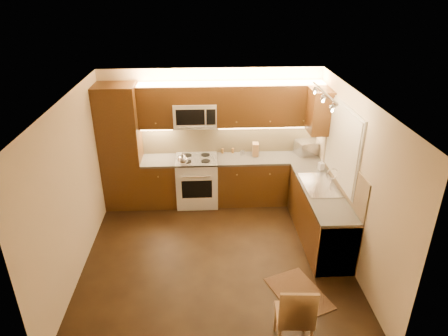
{
  "coord_description": "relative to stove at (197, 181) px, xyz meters",
  "views": [
    {
      "loc": [
        -0.15,
        -5.03,
        3.93
      ],
      "look_at": [
        0.15,
        0.55,
        1.25
      ],
      "focal_mm": 32.0,
      "sensor_mm": 36.0,
      "label": 1
    }
  ],
  "objects": [
    {
      "name": "ceiling",
      "position": [
        0.3,
        -1.68,
        2.04
      ],
      "size": [
        4.0,
        4.0,
        0.01
      ],
      "primitive_type": "cube",
      "color": "beige",
      "rests_on": "ground"
    },
    {
      "name": "upper_cab_bridge",
      "position": [
        0.0,
        0.15,
        1.63
      ],
      "size": [
        0.76,
        0.35,
        0.31
      ],
      "primitive_type": "cube",
      "color": "#3F240D",
      "rests_on": "wall_back"
    },
    {
      "name": "spice_jar_c",
      "position": [
        0.89,
        0.19,
        0.48
      ],
      "size": [
        0.04,
        0.04,
        0.09
      ],
      "primitive_type": "cylinder",
      "rotation": [
        0.0,
        0.0,
        0.04
      ],
      "color": "silver",
      "rests_on": "counter_back_right"
    },
    {
      "name": "backsplash_back",
      "position": [
        0.65,
        0.31,
        0.74
      ],
      "size": [
        3.3,
        0.02,
        0.6
      ],
      "primitive_type": "cube",
      "color": "tan",
      "rests_on": "wall_back"
    },
    {
      "name": "floor",
      "position": [
        0.3,
        -1.68,
        -0.46
      ],
      "size": [
        4.0,
        4.0,
        0.01
      ],
      "primitive_type": "cube",
      "color": "black",
      "rests_on": "ground"
    },
    {
      "name": "wall_left",
      "position": [
        -1.7,
        -1.68,
        0.79
      ],
      "size": [
        0.01,
        4.0,
        2.5
      ],
      "primitive_type": "cube",
      "color": "beige",
      "rests_on": "ground"
    },
    {
      "name": "base_cab_back_left",
      "position": [
        -0.69,
        0.02,
        -0.03
      ],
      "size": [
        0.62,
        0.6,
        0.86
      ],
      "primitive_type": "cube",
      "color": "#3F240D",
      "rests_on": "floor"
    },
    {
      "name": "pantry",
      "position": [
        -1.35,
        0.02,
        0.69
      ],
      "size": [
        0.7,
        0.6,
        2.3
      ],
      "primitive_type": "cube",
      "color": "#3F240D",
      "rests_on": "floor"
    },
    {
      "name": "base_cab_right",
      "position": [
        2.0,
        -1.28,
        -0.03
      ],
      "size": [
        0.6,
        2.0,
        0.86
      ],
      "primitive_type": "cube",
      "color": "#3F240D",
      "rests_on": "floor"
    },
    {
      "name": "wall_front",
      "position": [
        0.3,
        -3.67,
        0.79
      ],
      "size": [
        4.0,
        0.01,
        2.5
      ],
      "primitive_type": "cube",
      "color": "beige",
      "rests_on": "ground"
    },
    {
      "name": "track_light_bar",
      "position": [
        1.85,
        -1.27,
        2.0
      ],
      "size": [
        0.04,
        1.2,
        0.03
      ],
      "primitive_type": "cube",
      "color": "silver",
      "rests_on": "ceiling"
    },
    {
      "name": "counter_back_left",
      "position": [
        -0.69,
        0.02,
        0.42
      ],
      "size": [
        0.62,
        0.6,
        0.04
      ],
      "primitive_type": "cube",
      "color": "#353330",
      "rests_on": "base_cab_back_left"
    },
    {
      "name": "wall_back",
      "position": [
        0.3,
        0.32,
        0.79
      ],
      "size": [
        4.0,
        0.01,
        2.5
      ],
      "primitive_type": "cube",
      "color": "beige",
      "rests_on": "ground"
    },
    {
      "name": "rug",
      "position": [
        1.4,
        -2.58,
        -0.45
      ],
      "size": [
        0.88,
        1.06,
        0.01
      ],
      "primitive_type": "cube",
      "rotation": [
        0.0,
        0.0,
        0.37
      ],
      "color": "black",
      "rests_on": "floor"
    },
    {
      "name": "microwave",
      "position": [
        0.0,
        0.14,
        1.26
      ],
      "size": [
        0.76,
        0.38,
        0.44
      ],
      "primitive_type": null,
      "color": "silver",
      "rests_on": "wall_back"
    },
    {
      "name": "faucet",
      "position": [
        2.18,
        -1.12,
        0.59
      ],
      "size": [
        0.2,
        0.04,
        0.3
      ],
      "primitive_type": null,
      "color": "silver",
      "rests_on": "counter_right"
    },
    {
      "name": "spice_jar_d",
      "position": [
        0.69,
        0.26,
        0.49
      ],
      "size": [
        0.05,
        0.05,
        0.09
      ],
      "primitive_type": "cylinder",
      "rotation": [
        0.0,
        0.0,
        0.08
      ],
      "color": "brown",
      "rests_on": "counter_back_right"
    },
    {
      "name": "counter_back_right",
      "position": [
        1.34,
        0.02,
        0.42
      ],
      "size": [
        1.92,
        0.6,
        0.04
      ],
      "primitive_type": "cube",
      "color": "#353330",
      "rests_on": "base_cab_back_right"
    },
    {
      "name": "toaster_oven",
      "position": [
        2.1,
        0.15,
        0.57
      ],
      "size": [
        0.51,
        0.44,
        0.26
      ],
      "primitive_type": "cube",
      "rotation": [
        0.0,
        0.0,
        0.28
      ],
      "color": "silver",
      "rests_on": "counter_back_right"
    },
    {
      "name": "sink",
      "position": [
        2.0,
        -1.12,
        0.52
      ],
      "size": [
        0.52,
        0.86,
        0.15
      ],
      "primitive_type": null,
      "color": "silver",
      "rests_on": "counter_right"
    },
    {
      "name": "spice_jar_b",
      "position": [
        0.5,
        0.26,
        0.49
      ],
      "size": [
        0.04,
        0.04,
        0.1
      ],
      "primitive_type": "cylinder",
      "rotation": [
        0.0,
        0.0,
        -0.03
      ],
      "color": "brown",
      "rests_on": "counter_back_right"
    },
    {
      "name": "counter_right",
      "position": [
        2.0,
        -1.28,
        0.42
      ],
      "size": [
        0.6,
        2.0,
        0.04
      ],
      "primitive_type": "cube",
      "color": "#353330",
      "rests_on": "base_cab_right"
    },
    {
      "name": "upper_cab_back_left",
      "position": [
        -0.69,
        0.15,
        1.42
      ],
      "size": [
        0.62,
        0.35,
        0.75
      ],
      "primitive_type": "cube",
      "color": "#3F240D",
      "rests_on": "wall_back"
    },
    {
      "name": "stove",
      "position": [
        0.0,
        0.0,
        0.0
      ],
      "size": [
        0.76,
        0.65,
        0.92
      ],
      "primitive_type": null,
      "color": "silver",
      "rests_on": "floor"
    },
    {
      "name": "knife_block",
      "position": [
        1.11,
        0.13,
        0.56
      ],
      "size": [
        0.12,
        0.18,
        0.24
      ],
      "primitive_type": "cube",
      "rotation": [
        0.0,
        0.0,
        -0.07
      ],
      "color": "#A5784A",
      "rests_on": "counter_back_right"
    },
    {
      "name": "spice_jar_a",
      "position": [
        0.84,
        0.14,
        0.49
      ],
      "size": [
        0.06,
        0.06,
        0.1
      ],
      "primitive_type": "cylinder",
      "rotation": [
        0.0,
        0.0,
        0.41
      ],
      "color": "silver",
      "rests_on": "counter_back_right"
    },
    {
      "name": "upper_cab_back_right",
      "position": [
        1.34,
        0.15,
        1.42
      ],
      "size": [
        1.92,
        0.35,
        0.75
      ],
      "primitive_type": "cube",
      "color": "#3F240D",
      "rests_on": "wall_back"
    },
    {
      "name": "soap_bottle",
      "position": [
        2.17,
        -0.54,
        0.54
      ],
      "size": [
        0.11,
        0.11,
        0.19
      ],
      "primitive_type": "imported",
      "rotation": [
        0.0,
        0.0,
        0.33
      ],
      "color": "silver",
      "rests_on": "counter_right"
    },
    {
      "name": "wall_right",
      "position": [
        2.3,
        -1.68,
        0.79
      ],
      "size": [
        0.01,
        4.0,
        2.5
      ],
      "primitive_type": "cube",
      "color": "beige",
      "rests_on": "ground"
    },
    {
      "name": "window_blinds",
      "position": [
        2.27,
        -1.12,
        1.14
      ],
      "size": [
        0.02,
        1.36,
        1.16
      ],
      "primitive_type": "cube",
      "color": "silver",
      "rests_on": "wall_right"
    },
    {
      "name": "dining_chair",
      "position": [
        1.13,
        -3.38,
        0.01
      ],
      "size": [
        0.44,
        0.44,
        0.93
      ],
      "primitive_type": null,
      "rotation": [
        0.0,
        0.0,
        -0.06
      ],
      "color": "#A5784A",
      "rests_on": "floor"
    },
    {
      "name": "dishwasher",
      "position": [
        2.0,
        -1.98,
        -0.03
      ],
      "size": [
        0.58,
        0.6,
        0.84
      ],
      "primitive_type": "cube",
      "color": "silver",
      "rests_on": "floor"
    },
    {
      "name": "window_frame",
      "position": [
        2.29,
        -1.12,
        1.14
      ],
      "size": [
        0.03,
        1.44,
        1.24
      ],
      "primitive_type": "cube",
      "color": "silver",
      "rests_on": "wall_right"
    },
    {
      "name": "backsplash_right",
      "position": [
        2.29,
        -1.28,
        0.74
      ],
      "size": [
        0.02,
        2.0,
        0.6
      ],
      "primitive_type": "cube",
      "color": "tan",
      "rests_on": "wall_right"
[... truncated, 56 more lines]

